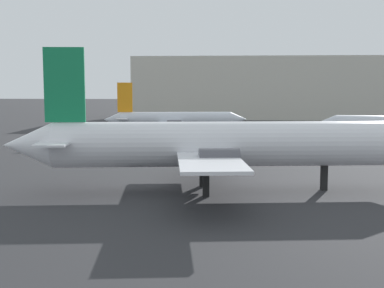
# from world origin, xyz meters

# --- Properties ---
(airplane_on_taxiway) EXTENTS (33.65, 21.36, 11.13)m
(airplane_on_taxiway) POSITION_xyz_m (0.33, 33.15, 3.72)
(airplane_on_taxiway) COLOR white
(airplane_on_taxiway) RESTS_ON ground_plane
(airplane_far_left) EXTENTS (23.29, 20.71, 8.70)m
(airplane_far_left) POSITION_xyz_m (-7.70, 76.47, 2.76)
(airplane_far_left) COLOR silver
(airplane_far_left) RESTS_ON ground_plane
(terminal_building) EXTENTS (80.36, 20.57, 15.14)m
(terminal_building) POSITION_xyz_m (17.89, 126.22, 7.57)
(terminal_building) COLOR beige
(terminal_building) RESTS_ON ground_plane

